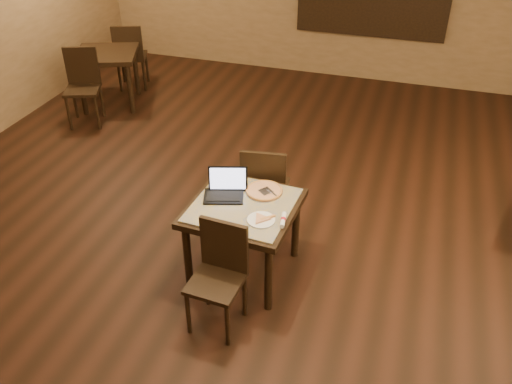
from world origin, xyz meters
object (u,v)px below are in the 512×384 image
(tiled_table, at_px, (243,214))
(pizza_pan, at_px, (264,192))
(laptop, at_px, (226,188))
(chair_main_near, at_px, (220,270))
(other_table_b_chair_near, at_px, (83,82))
(other_table_b_chair_far, at_px, (130,53))
(chair_main_far, at_px, (265,186))
(other_table_b, at_px, (107,61))

(tiled_table, distance_m, pizza_pan, 0.29)
(laptop, relative_size, pizza_pan, 1.20)
(pizza_pan, bearing_deg, chair_main_near, -97.58)
(chair_main_near, xyz_separation_m, pizza_pan, (0.11, 0.86, 0.23))
(other_table_b_chair_near, relative_size, other_table_b_chair_far, 1.00)
(chair_main_far, distance_m, other_table_b, 3.91)
(laptop, relative_size, other_table_b_chair_near, 0.39)
(tiled_table, relative_size, chair_main_far, 0.96)
(tiled_table, height_order, other_table_b, other_table_b)
(laptop, height_order, other_table_b_chair_far, other_table_b_chair_far)
(chair_main_far, height_order, other_table_b, chair_main_far)
(chair_main_near, height_order, pizza_pan, chair_main_near)
(laptop, height_order, pizza_pan, laptop)
(laptop, height_order, other_table_b_chair_near, other_table_b_chair_near)
(tiled_table, height_order, other_table_b_chair_near, other_table_b_chair_near)
(pizza_pan, height_order, other_table_b_chair_near, other_table_b_chair_near)
(other_table_b_chair_near, xyz_separation_m, other_table_b_chair_far, (0.07, 1.22, 0.00))
(tiled_table, xyz_separation_m, other_table_b, (-3.11, 2.96, 0.01))
(chair_main_far, relative_size, other_table_b, 0.91)
(pizza_pan, height_order, other_table_b, other_table_b)
(pizza_pan, bearing_deg, tiled_table, -116.57)
(tiled_table, distance_m, other_table_b, 4.29)
(laptop, bearing_deg, other_table_b_chair_near, 125.45)
(chair_main_far, bearing_deg, other_table_b, -44.91)
(chair_main_near, xyz_separation_m, other_table_b_chair_far, (-3.08, 4.19, 0.05))
(chair_main_far, distance_m, other_table_b_chair_far, 4.28)
(chair_main_far, xyz_separation_m, pizza_pan, (0.11, -0.37, 0.20))
(laptop, bearing_deg, tiled_table, -45.14)
(laptop, distance_m, pizza_pan, 0.35)
(pizza_pan, relative_size, other_table_b_chair_far, 0.33)
(other_table_b, relative_size, other_table_b_chair_far, 1.07)
(other_table_b, bearing_deg, chair_main_far, -58.10)
(chair_main_near, xyz_separation_m, chair_main_far, (0.01, 1.23, 0.04))
(chair_main_far, height_order, laptop, chair_main_far)
(pizza_pan, bearing_deg, other_table_b, 139.88)
(tiled_table, relative_size, other_table_b, 0.88)
(tiled_table, xyz_separation_m, chair_main_far, (0.01, 0.61, -0.09))
(other_table_b, bearing_deg, tiled_table, -64.74)
(chair_main_far, bearing_deg, chair_main_near, 81.76)
(chair_main_near, relative_size, chair_main_far, 0.93)
(tiled_table, xyz_separation_m, other_table_b_chair_far, (-3.07, 3.57, -0.07))
(tiled_table, height_order, chair_main_far, chair_main_far)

